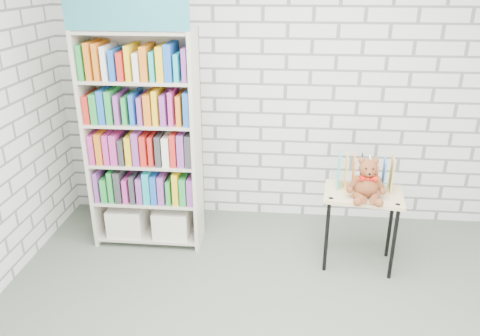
{
  "coord_description": "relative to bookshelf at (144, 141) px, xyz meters",
  "views": [
    {
      "loc": [
        -0.03,
        -2.5,
        2.4
      ],
      "look_at": [
        -0.35,
        0.95,
        0.95
      ],
      "focal_mm": 35.0,
      "sensor_mm": 36.0,
      "label": 1
    }
  ],
  "objects": [
    {
      "name": "room_shell",
      "position": [
        1.25,
        -1.36,
        0.77
      ],
      "size": [
        4.52,
        4.02,
        2.81
      ],
      "color": "silver",
      "rests_on": "ground"
    },
    {
      "name": "bookshelf",
      "position": [
        0.0,
        0.0,
        0.0
      ],
      "size": [
        0.99,
        0.39,
        2.22
      ],
      "color": "beige",
      "rests_on": "ground"
    },
    {
      "name": "display_table",
      "position": [
        1.93,
        -0.24,
        -0.42
      ],
      "size": [
        0.69,
        0.52,
        0.69
      ],
      "color": "#DCC384",
      "rests_on": "ground"
    },
    {
      "name": "table_books",
      "position": [
        1.94,
        -0.13,
        -0.19
      ],
      "size": [
        0.47,
        0.25,
        0.27
      ],
      "color": "#28B09B",
      "rests_on": "display_table"
    },
    {
      "name": "teddy_bear",
      "position": [
        1.93,
        -0.34,
        -0.18
      ],
      "size": [
        0.32,
        0.29,
        0.35
      ],
      "color": "maroon",
      "rests_on": "display_table"
    }
  ]
}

